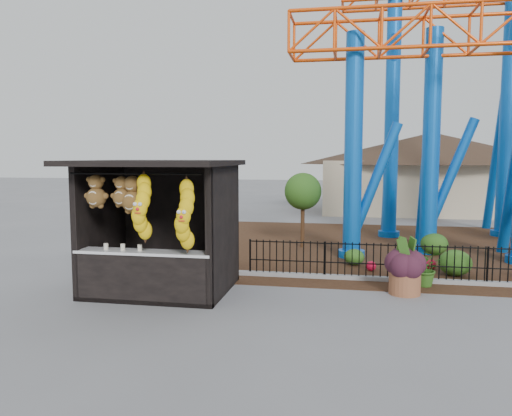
% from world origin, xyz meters
% --- Properties ---
extents(ground, '(120.00, 120.00, 0.00)m').
position_xyz_m(ground, '(0.00, 0.00, 0.00)').
color(ground, slate).
rests_on(ground, ground).
extents(mulch_bed, '(18.00, 12.00, 0.02)m').
position_xyz_m(mulch_bed, '(4.00, 8.00, 0.01)').
color(mulch_bed, '#331E11').
rests_on(mulch_bed, ground).
extents(curb, '(18.00, 0.18, 0.12)m').
position_xyz_m(curb, '(4.00, 3.00, 0.06)').
color(curb, gray).
rests_on(curb, ground).
extents(prize_booth, '(3.50, 3.40, 3.12)m').
position_xyz_m(prize_booth, '(-2.99, 0.90, 1.53)').
color(prize_booth, black).
rests_on(prize_booth, ground).
extents(picket_fence, '(12.20, 0.06, 1.00)m').
position_xyz_m(picket_fence, '(4.90, 3.00, 0.50)').
color(picket_fence, black).
rests_on(picket_fence, ground).
extents(roller_coaster, '(11.00, 6.37, 10.82)m').
position_xyz_m(roller_coaster, '(5.12, 8.23, 6.44)').
color(roller_coaster, blue).
rests_on(roller_coaster, ground).
extents(terracotta_planter, '(0.93, 0.93, 0.61)m').
position_xyz_m(terracotta_planter, '(2.71, 1.88, 0.31)').
color(terracotta_planter, brown).
rests_on(terracotta_planter, ground).
extents(planter_foliage, '(0.70, 0.70, 0.64)m').
position_xyz_m(planter_foliage, '(2.71, 1.88, 0.93)').
color(planter_foliage, '#311320').
rests_on(planter_foliage, terracotta_planter).
extents(potted_plant, '(0.94, 0.85, 0.93)m').
position_xyz_m(potted_plant, '(3.29, 2.70, 0.47)').
color(potted_plant, '#1B5D1B').
rests_on(potted_plant, ground).
extents(landscaping, '(8.69, 3.83, 0.70)m').
position_xyz_m(landscaping, '(4.66, 5.28, 0.32)').
color(landscaping, '#295218').
rests_on(landscaping, mulch_bed).
extents(pavilion, '(15.00, 15.00, 4.80)m').
position_xyz_m(pavilion, '(6.00, 20.00, 3.07)').
color(pavilion, '#BFAD8C').
rests_on(pavilion, ground).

